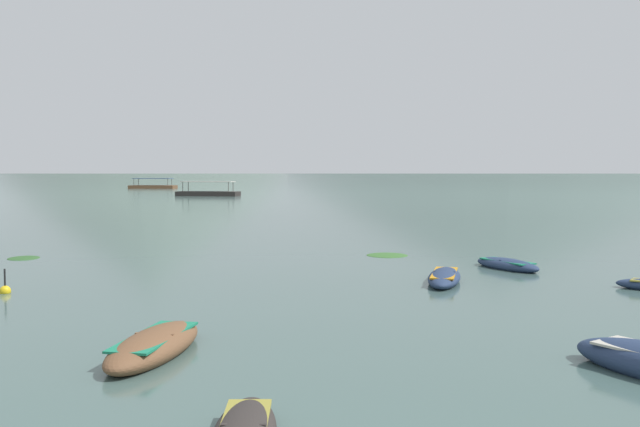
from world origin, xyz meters
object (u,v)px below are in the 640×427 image
at_px(rowboat_2, 507,265).
at_px(ferry_1, 208,193).
at_px(rowboat_1, 444,277).
at_px(rowboat_4, 155,345).
at_px(ferry_0, 153,187).
at_px(mooring_buoy, 5,290).

height_order(rowboat_2, ferry_1, ferry_1).
bearing_deg(ferry_1, rowboat_2, -71.24).
bearing_deg(ferry_1, rowboat_1, -73.88).
height_order(rowboat_4, ferry_0, ferry_0).
bearing_deg(rowboat_4, ferry_0, 105.06).
bearing_deg(rowboat_2, rowboat_1, -131.08).
xyz_separation_m(rowboat_4, mooring_buoy, (-6.97, 7.51, -0.12)).
xyz_separation_m(rowboat_1, rowboat_2, (3.12, 3.58, -0.01)).
bearing_deg(rowboat_4, rowboat_1, 52.24).
height_order(rowboat_2, mooring_buoy, mooring_buoy).
distance_m(ferry_1, mooring_buoy, 88.86).
distance_m(rowboat_1, rowboat_4, 12.83).
height_order(rowboat_1, ferry_0, ferry_0).
bearing_deg(ferry_1, mooring_buoy, -83.58).
bearing_deg(ferry_0, mooring_buoy, -76.92).
relative_size(ferry_0, mooring_buoy, 11.43).
bearing_deg(rowboat_4, mooring_buoy, 132.85).
bearing_deg(rowboat_1, mooring_buoy, -169.94).
bearing_deg(ferry_0, rowboat_4, -74.94).
distance_m(rowboat_1, ferry_1, 89.18).
relative_size(rowboat_2, ferry_0, 0.34).
xyz_separation_m(rowboat_2, mooring_buoy, (-17.95, -6.21, -0.08)).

